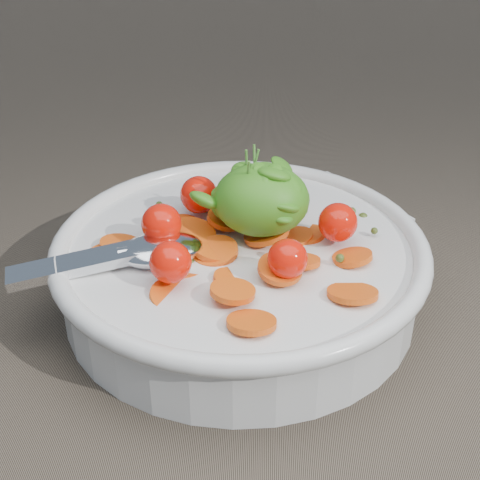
{
  "coord_description": "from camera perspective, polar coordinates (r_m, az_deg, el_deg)",
  "views": [
    {
      "loc": [
        -0.01,
        -0.42,
        0.33
      ],
      "look_at": [
        -0.03,
        0.03,
        0.06
      ],
      "focal_mm": 50.0,
      "sensor_mm": 36.0,
      "label": 1
    }
  ],
  "objects": [
    {
      "name": "bowl",
      "position": [
        0.54,
        -0.02,
        -2.14
      ],
      "size": [
        0.32,
        0.3,
        0.13
      ],
      "color": "silver",
      "rests_on": "ground"
    },
    {
      "name": "ground",
      "position": [
        0.53,
        3.1,
        -7.1
      ],
      "size": [
        6.0,
        6.0,
        0.0
      ],
      "primitive_type": "plane",
      "color": "brown",
      "rests_on": "ground"
    },
    {
      "name": "napkin",
      "position": [
        0.68,
        6.24,
        2.11
      ],
      "size": [
        0.2,
        0.2,
        0.01
      ],
      "primitive_type": "cube",
      "rotation": [
        0.0,
        0.0,
        0.63
      ],
      "color": "white",
      "rests_on": "ground"
    }
  ]
}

